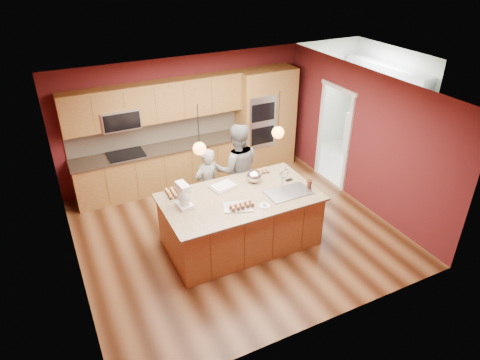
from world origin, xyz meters
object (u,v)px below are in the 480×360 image
island (241,219)px  mixing_bowl (254,176)px  stand_mixer (183,197)px  person_left (207,185)px  person_right (237,169)px

island → mixing_bowl: island is taller
stand_mixer → mixing_bowl: bearing=3.0°
island → person_left: 1.04m
island → person_right: bearing=67.6°
person_left → stand_mixer: bearing=34.1°
person_left → mixing_bowl: 0.98m
person_left → mixing_bowl: (0.65, -0.66, 0.34)m
stand_mixer → mixing_bowl: (1.40, 0.21, -0.07)m
person_left → stand_mixer: 1.22m
island → stand_mixer: 1.18m
person_left → stand_mixer: person_left is taller
person_right → mixing_bowl: 0.68m
person_right → mixing_bowl: person_right is taller
mixing_bowl → person_left: bearing=134.6°
island → person_right: person_right is taller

